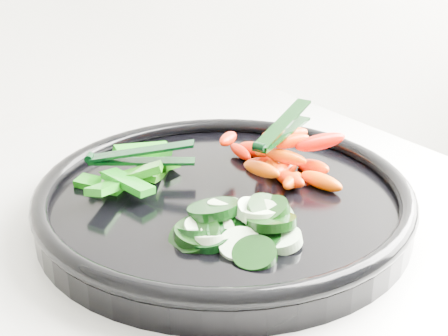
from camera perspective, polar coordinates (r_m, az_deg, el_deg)
veggie_tray at (r=0.62m, az=-0.00°, el=-2.89°), size 0.40×0.40×0.04m
cucumber_pile at (r=0.55m, az=0.72°, el=-5.46°), size 0.13×0.12×0.04m
carrot_pile at (r=0.67m, az=5.29°, el=0.99°), size 0.12×0.16×0.06m
pepper_pile at (r=0.65m, az=-8.36°, el=-0.45°), size 0.13×0.11×0.04m
tong_carrot at (r=0.65m, az=5.28°, el=3.55°), size 0.11×0.06×0.02m
tong_pepper at (r=0.65m, az=-7.84°, el=1.07°), size 0.10×0.08×0.02m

